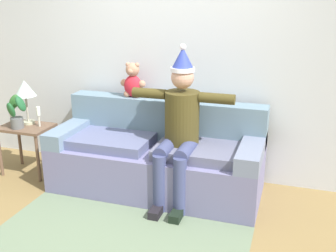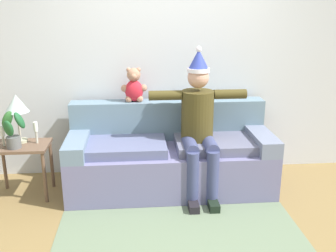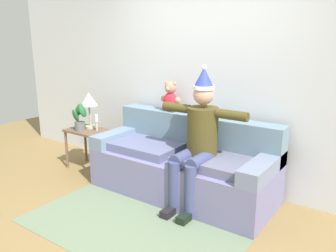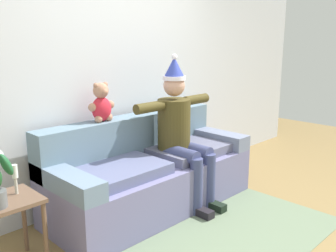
% 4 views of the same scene
% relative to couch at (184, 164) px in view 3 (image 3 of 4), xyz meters
% --- Properties ---
extents(ground_plane, '(10.00, 10.00, 0.00)m').
position_rel_couch_xyz_m(ground_plane, '(0.00, -1.03, -0.36)').
color(ground_plane, olive).
extents(back_wall, '(7.00, 0.10, 2.70)m').
position_rel_couch_xyz_m(back_wall, '(0.00, 0.52, 0.99)').
color(back_wall, silver).
rests_on(back_wall, ground_plane).
extents(couch, '(2.18, 0.88, 0.91)m').
position_rel_couch_xyz_m(couch, '(0.00, 0.00, 0.00)').
color(couch, slate).
rests_on(couch, ground_plane).
extents(person_seated, '(1.02, 0.77, 1.55)m').
position_rel_couch_xyz_m(person_seated, '(0.28, -0.17, 0.44)').
color(person_seated, '#473D1A').
rests_on(person_seated, ground_plane).
extents(teddy_bear, '(0.29, 0.17, 0.38)m').
position_rel_couch_xyz_m(teddy_bear, '(-0.38, 0.26, 0.73)').
color(teddy_bear, red).
rests_on(teddy_bear, couch).
extents(side_table, '(0.57, 0.41, 0.57)m').
position_rel_couch_xyz_m(side_table, '(-1.55, -0.10, 0.12)').
color(side_table, brown).
rests_on(side_table, ground_plane).
extents(table_lamp, '(0.24, 0.24, 0.51)m').
position_rel_couch_xyz_m(table_lamp, '(-1.57, -0.02, 0.61)').
color(table_lamp, '#B3B493').
rests_on(table_lamp, side_table).
extents(potted_plant, '(0.29, 0.24, 0.39)m').
position_rel_couch_xyz_m(potted_plant, '(-1.58, -0.19, 0.39)').
color(potted_plant, '#5D5F61').
rests_on(potted_plant, side_table).
extents(candle_tall, '(0.04, 0.04, 0.21)m').
position_rel_couch_xyz_m(candle_tall, '(-1.71, -0.12, 0.34)').
color(candle_tall, beige).
rests_on(candle_tall, side_table).
extents(candle_short, '(0.04, 0.04, 0.23)m').
position_rel_couch_xyz_m(candle_short, '(-1.39, -0.06, 0.36)').
color(candle_short, beige).
rests_on(candle_short, side_table).
extents(area_rug, '(2.18, 1.09, 0.01)m').
position_rel_couch_xyz_m(area_rug, '(0.00, -1.04, -0.35)').
color(area_rug, slate).
rests_on(area_rug, ground_plane).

